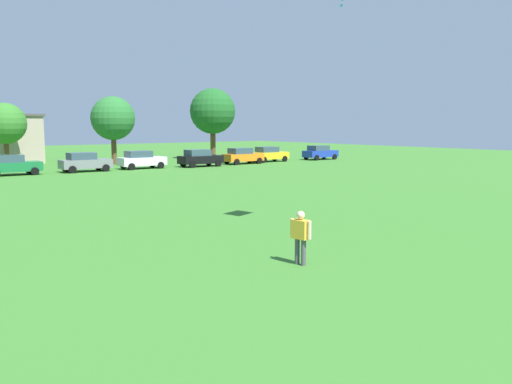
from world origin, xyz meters
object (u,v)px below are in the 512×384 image
(tree_center, at_px, (5,124))
(parked_car_white_4, at_px, (141,160))
(parked_car_green_2, at_px, (12,165))
(parked_car_black_5, at_px, (200,158))
(tree_right, at_px, (113,119))
(tree_far_right, at_px, (213,111))
(adult_bystander, at_px, (301,233))
(parked_car_blue_8, at_px, (320,152))
(parked_car_gray_3, at_px, (85,162))
(parked_car_yellow_7, at_px, (269,154))
(parked_car_orange_6, at_px, (242,156))

(tree_center, bearing_deg, parked_car_white_4, -46.88)
(parked_car_green_2, relative_size, tree_center, 0.69)
(parked_car_black_5, bearing_deg, tree_right, 124.74)
(parked_car_green_2, xyz_separation_m, tree_far_right, (24.13, 7.61, 4.84))
(adult_bystander, xyz_separation_m, parked_car_blue_8, (33.39, 33.91, -0.09))
(adult_bystander, xyz_separation_m, parked_car_black_5, (16.49, 33.25, -0.09))
(adult_bystander, relative_size, parked_car_black_5, 0.37)
(adult_bystander, relative_size, parked_car_white_4, 0.37)
(adult_bystander, distance_m, parked_car_gray_3, 34.86)
(adult_bystander, relative_size, tree_right, 0.23)
(parked_car_green_2, bearing_deg, parked_car_blue_8, -1.32)
(tree_right, height_order, tree_far_right, tree_far_right)
(parked_car_yellow_7, height_order, tree_right, tree_right)
(parked_car_black_5, relative_size, parked_car_yellow_7, 1.00)
(parked_car_white_4, distance_m, tree_right, 7.90)
(parked_car_blue_8, xyz_separation_m, tree_far_right, (-9.66, 8.39, 4.84))
(parked_car_green_2, distance_m, tree_center, 10.54)
(parked_car_gray_3, xyz_separation_m, tree_far_right, (18.24, 7.87, 4.84))
(parked_car_blue_8, bearing_deg, tree_far_right, 139.02)
(tree_center, bearing_deg, parked_car_orange_6, -27.67)
(tree_right, bearing_deg, parked_car_white_4, -91.06)
(parked_car_black_5, height_order, parked_car_yellow_7, same)
(parked_car_black_5, height_order, tree_right, tree_right)
(tree_far_right, bearing_deg, parked_car_black_5, -128.67)
(adult_bystander, relative_size, parked_car_yellow_7, 0.37)
(parked_car_orange_6, distance_m, tree_right, 13.92)
(tree_far_right, bearing_deg, parked_car_orange_6, -101.71)
(parked_car_green_2, distance_m, parked_car_gray_3, 5.90)
(parked_car_green_2, bearing_deg, tree_far_right, 17.50)
(adult_bystander, relative_size, parked_car_orange_6, 0.37)
(parked_car_black_5, bearing_deg, parked_car_green_2, 175.12)
(parked_car_green_2, distance_m, tree_right, 13.67)
(tree_center, relative_size, tree_far_right, 0.74)
(parked_car_white_4, distance_m, parked_car_yellow_7, 15.45)
(parked_car_white_4, xyz_separation_m, parked_car_black_5, (5.69, -1.14, 0.00))
(parked_car_black_5, height_order, parked_car_blue_8, same)
(parked_car_yellow_7, distance_m, tree_far_right, 9.40)
(parked_car_yellow_7, bearing_deg, tree_right, 156.59)
(parked_car_orange_6, relative_size, tree_center, 0.69)
(parked_car_orange_6, bearing_deg, parked_car_gray_3, 177.51)
(parked_car_gray_3, relative_size, tree_right, 0.61)
(adult_bystander, height_order, parked_car_yellow_7, parked_car_yellow_7)
(parked_car_gray_3, xyz_separation_m, parked_car_blue_8, (27.90, -0.52, 0.00))
(parked_car_orange_6, xyz_separation_m, tree_far_right, (1.78, 8.59, 4.84))
(parked_car_orange_6, relative_size, parked_car_blue_8, 1.00)
(parked_car_gray_3, height_order, tree_far_right, tree_far_right)
(adult_bystander, xyz_separation_m, parked_car_white_4, (10.80, 34.39, -0.09))
(parked_car_orange_6, height_order, parked_car_yellow_7, same)
(adult_bystander, bearing_deg, parked_car_blue_8, -53.69)
(adult_bystander, height_order, tree_center, tree_center)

